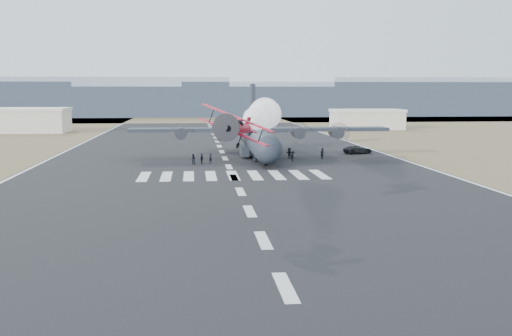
{
  "coord_description": "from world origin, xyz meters",
  "views": [
    {
      "loc": [
        -5.29,
        -36.34,
        11.57
      ],
      "look_at": [
        0.75,
        25.45,
        4.0
      ],
      "focal_mm": 45.0,
      "sensor_mm": 36.0,
      "label": 1
    }
  ],
  "objects": [
    {
      "name": "crew_a",
      "position": [
        -2.63,
        65.3,
        0.79
      ],
      "size": [
        0.74,
        0.73,
        1.57
      ],
      "primitive_type": "imported",
      "rotation": [
        0.0,
        0.0,
        0.69
      ],
      "color": "black",
      "rests_on": "ground"
    },
    {
      "name": "hangar_right",
      "position": [
        46.0,
        150.0,
        3.01
      ],
      "size": [
        20.5,
        12.5,
        5.9
      ],
      "color": "#BCB6A7",
      "rests_on": "ground"
    },
    {
      "name": "runway_markings",
      "position": [
        0.0,
        60.0,
        0.01
      ],
      "size": [
        60.0,
        260.0,
        0.01
      ],
      "primitive_type": null,
      "color": "silver",
      "rests_on": "ground"
    },
    {
      "name": "hangar_left",
      "position": [
        -52.0,
        145.0,
        3.41
      ],
      "size": [
        24.5,
        14.5,
        6.7
      ],
      "color": "#BCB6A7",
      "rests_on": "ground"
    },
    {
      "name": "crew_e",
      "position": [
        4.57,
        66.2,
        0.89
      ],
      "size": [
        0.9,
        0.59,
        1.77
      ],
      "primitive_type": "imported",
      "rotation": [
        0.0,
        0.0,
        0.07
      ],
      "color": "black",
      "rests_on": "ground"
    },
    {
      "name": "ridge_seg_f",
      "position": [
        130.0,
        260.0,
        8.5
      ],
      "size": [
        150.0,
        50.0,
        17.0
      ],
      "primitive_type": "cube",
      "color": "gray",
      "rests_on": "ground"
    },
    {
      "name": "crew_c",
      "position": [
        10.7,
        65.8,
        0.88
      ],
      "size": [
        0.87,
        1.25,
        1.76
      ],
      "primitive_type": "imported",
      "rotation": [
        0.0,
        0.0,
        1.91
      ],
      "color": "black",
      "rests_on": "ground"
    },
    {
      "name": "aerobatic_biplane",
      "position": [
        -1.49,
        20.23,
        8.28
      ],
      "size": [
        6.53,
        6.31,
        3.78
      ],
      "rotation": [
        0.0,
        0.36,
        -0.2
      ],
      "color": "red"
    },
    {
      "name": "ridge_seg_d",
      "position": [
        0.0,
        260.0,
        6.5
      ],
      "size": [
        150.0,
        50.0,
        13.0
      ],
      "primitive_type": "cube",
      "color": "gray",
      "rests_on": "ground"
    },
    {
      "name": "scrub_far",
      "position": [
        0.0,
        230.0,
        0.0
      ],
      "size": [
        500.0,
        80.0,
        0.0
      ],
      "primitive_type": "cube",
      "color": "brown",
      "rests_on": "ground"
    },
    {
      "name": "support_vehicle",
      "position": [
        24.64,
        77.87,
        0.73
      ],
      "size": [
        5.7,
        3.7,
        1.46
      ],
      "primitive_type": "imported",
      "rotation": [
        0.0,
        0.0,
        1.83
      ],
      "color": "black",
      "rests_on": "ground"
    },
    {
      "name": "ground",
      "position": [
        0.0,
        0.0,
        0.0
      ],
      "size": [
        500.0,
        500.0,
        0.0
      ],
      "primitive_type": "plane",
      "color": "black",
      "rests_on": "ground"
    },
    {
      "name": "smoke_trail",
      "position": [
        3.6,
        45.84,
        8.5
      ],
      "size": [
        8.21,
        31.08,
        4.3
      ],
      "rotation": [
        0.0,
        0.0,
        -0.2
      ],
      "color": "white"
    },
    {
      "name": "crew_b",
      "position": [
        -5.42,
        63.34,
        0.84
      ],
      "size": [
        0.88,
        0.61,
        1.69
      ],
      "primitive_type": "imported",
      "rotation": [
        0.0,
        0.0,
        3.28
      ],
      "color": "black",
      "rests_on": "ground"
    },
    {
      "name": "transport_aircraft",
      "position": [
        5.85,
        73.75,
        3.28
      ],
      "size": [
        43.88,
        36.18,
        12.71
      ],
      "rotation": [
        0.0,
        0.0,
        -0.01
      ],
      "color": "#1E252D",
      "rests_on": "ground"
    },
    {
      "name": "crew_h",
      "position": [
        16.44,
        70.09,
        0.91
      ],
      "size": [
        0.87,
        1.04,
        1.83
      ],
      "primitive_type": "imported",
      "rotation": [
        0.0,
        0.0,
        2.0
      ],
      "color": "black",
      "rests_on": "ground"
    },
    {
      "name": "crew_g",
      "position": [
        5.65,
        62.77,
        0.88
      ],
      "size": [
        0.83,
        0.8,
        1.75
      ],
      "primitive_type": "imported",
      "rotation": [
        0.0,
        0.0,
        5.68
      ],
      "color": "black",
      "rests_on": "ground"
    },
    {
      "name": "ridge_seg_c",
      "position": [
        -65.0,
        260.0,
        8.5
      ],
      "size": [
        150.0,
        50.0,
        17.0
      ],
      "primitive_type": "cube",
      "color": "gray",
      "rests_on": "ground"
    },
    {
      "name": "ridge_seg_e",
      "position": [
        65.0,
        260.0,
        7.5
      ],
      "size": [
        150.0,
        50.0,
        15.0
      ],
      "primitive_type": "cube",
      "color": "gray",
      "rests_on": "ground"
    },
    {
      "name": "crew_f",
      "position": [
        10.87,
        70.61,
        0.92
      ],
      "size": [
        1.38,
        1.73,
        1.84
      ],
      "primitive_type": "imported",
      "rotation": [
        0.0,
        0.0,
        2.14
      ],
      "color": "black",
      "rests_on": "ground"
    },
    {
      "name": "crew_d",
      "position": [
        -4.04,
        64.24,
        0.81
      ],
      "size": [
        0.89,
        1.07,
        1.63
      ],
      "primitive_type": "imported",
      "rotation": [
        0.0,
        0.0,
        1.06
      ],
      "color": "black",
      "rests_on": "ground"
    }
  ]
}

